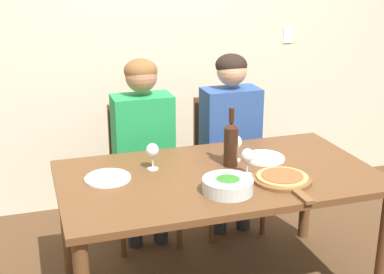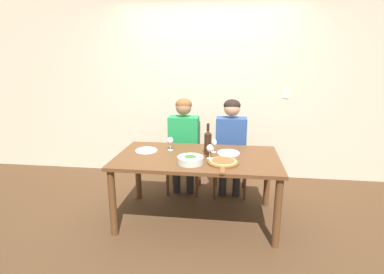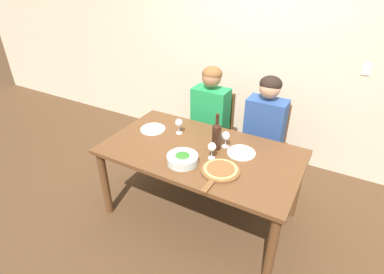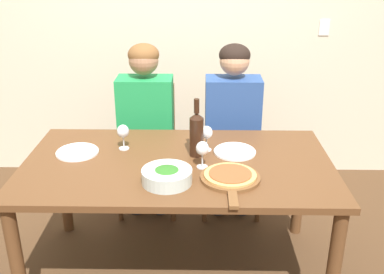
{
  "view_description": "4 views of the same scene",
  "coord_description": "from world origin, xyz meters",
  "px_view_note": "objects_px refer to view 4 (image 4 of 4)",
  "views": [
    {
      "loc": [
        -0.95,
        -2.5,
        1.84
      ],
      "look_at": [
        -0.11,
        0.13,
        0.91
      ],
      "focal_mm": 50.0,
      "sensor_mm": 36.0,
      "label": 1
    },
    {
      "loc": [
        0.33,
        -2.99,
        1.72
      ],
      "look_at": [
        -0.06,
        0.07,
        0.92
      ],
      "focal_mm": 28.0,
      "sensor_mm": 36.0,
      "label": 2
    },
    {
      "loc": [
        1.0,
        -1.96,
        2.14
      ],
      "look_at": [
        -0.11,
        0.03,
        0.82
      ],
      "focal_mm": 28.0,
      "sensor_mm": 36.0,
      "label": 3
    },
    {
      "loc": [
        0.12,
        -2.24,
        1.82
      ],
      "look_at": [
        0.08,
        0.05,
        0.86
      ],
      "focal_mm": 42.0,
      "sensor_mm": 36.0,
      "label": 4
    }
  ],
  "objects_px": {
    "person_man": "(233,115)",
    "wine_glass_centre": "(202,150)",
    "chair_left": "(149,142)",
    "person_woman": "(146,115)",
    "dinner_plate_right": "(235,151)",
    "pizza_on_board": "(230,177)",
    "wine_glass_right": "(207,134)",
    "wine_glass_left": "(123,132)",
    "wine_bottle": "(197,133)",
    "dinner_plate_left": "(77,152)",
    "chair_right": "(231,142)",
    "broccoli_bowl": "(167,176)"
  },
  "relations": [
    {
      "from": "chair_right",
      "to": "wine_glass_right",
      "type": "distance_m",
      "value": 0.75
    },
    {
      "from": "wine_bottle",
      "to": "pizza_on_board",
      "type": "height_order",
      "value": "wine_bottle"
    },
    {
      "from": "wine_glass_right",
      "to": "broccoli_bowl",
      "type": "bearing_deg",
      "value": -117.06
    },
    {
      "from": "person_man",
      "to": "wine_glass_centre",
      "type": "xyz_separation_m",
      "value": [
        -0.21,
        -0.76,
        0.08
      ]
    },
    {
      "from": "chair_right",
      "to": "person_woman",
      "type": "xyz_separation_m",
      "value": [
        -0.61,
        -0.11,
        0.25
      ]
    },
    {
      "from": "person_woman",
      "to": "wine_glass_left",
      "type": "height_order",
      "value": "person_woman"
    },
    {
      "from": "chair_left",
      "to": "wine_glass_left",
      "type": "bearing_deg",
      "value": -96.14
    },
    {
      "from": "chair_left",
      "to": "wine_glass_left",
      "type": "relative_size",
      "value": 6.08
    },
    {
      "from": "dinner_plate_right",
      "to": "wine_glass_right",
      "type": "distance_m",
      "value": 0.19
    },
    {
      "from": "chair_left",
      "to": "person_woman",
      "type": "relative_size",
      "value": 0.74
    },
    {
      "from": "dinner_plate_left",
      "to": "wine_glass_left",
      "type": "distance_m",
      "value": 0.28
    },
    {
      "from": "wine_glass_left",
      "to": "wine_glass_right",
      "type": "xyz_separation_m",
      "value": [
        0.48,
        -0.01,
        0.0
      ]
    },
    {
      "from": "dinner_plate_right",
      "to": "wine_glass_centre",
      "type": "relative_size",
      "value": 1.61
    },
    {
      "from": "wine_glass_centre",
      "to": "chair_right",
      "type": "bearing_deg",
      "value": 76.13
    },
    {
      "from": "person_woman",
      "to": "wine_glass_centre",
      "type": "height_order",
      "value": "person_woman"
    },
    {
      "from": "broccoli_bowl",
      "to": "dinner_plate_right",
      "type": "distance_m",
      "value": 0.52
    },
    {
      "from": "wine_glass_centre",
      "to": "wine_bottle",
      "type": "bearing_deg",
      "value": 101.75
    },
    {
      "from": "chair_left",
      "to": "chair_right",
      "type": "bearing_deg",
      "value": 0.0
    },
    {
      "from": "person_man",
      "to": "dinner_plate_left",
      "type": "relative_size",
      "value": 5.14
    },
    {
      "from": "person_woman",
      "to": "person_man",
      "type": "relative_size",
      "value": 1.0
    },
    {
      "from": "dinner_plate_right",
      "to": "wine_bottle",
      "type": "bearing_deg",
      "value": -170.76
    },
    {
      "from": "chair_right",
      "to": "person_woman",
      "type": "height_order",
      "value": "person_woman"
    },
    {
      "from": "person_woman",
      "to": "wine_bottle",
      "type": "height_order",
      "value": "person_woman"
    },
    {
      "from": "dinner_plate_left",
      "to": "pizza_on_board",
      "type": "height_order",
      "value": "pizza_on_board"
    },
    {
      "from": "person_man",
      "to": "wine_bottle",
      "type": "bearing_deg",
      "value": -112.24
    },
    {
      "from": "dinner_plate_left",
      "to": "person_man",
      "type": "bearing_deg",
      "value": 32.32
    },
    {
      "from": "dinner_plate_left",
      "to": "wine_glass_right",
      "type": "relative_size",
      "value": 1.61
    },
    {
      "from": "dinner_plate_left",
      "to": "wine_glass_left",
      "type": "height_order",
      "value": "wine_glass_left"
    },
    {
      "from": "wine_glass_left",
      "to": "broccoli_bowl",
      "type": "bearing_deg",
      "value": -55.39
    },
    {
      "from": "chair_left",
      "to": "wine_bottle",
      "type": "bearing_deg",
      "value": -63.27
    },
    {
      "from": "person_man",
      "to": "wine_bottle",
      "type": "relative_size",
      "value": 3.71
    },
    {
      "from": "broccoli_bowl",
      "to": "pizza_on_board",
      "type": "height_order",
      "value": "broccoli_bowl"
    },
    {
      "from": "chair_right",
      "to": "dinner_plate_left",
      "type": "bearing_deg",
      "value": -143.18
    },
    {
      "from": "person_man",
      "to": "wine_bottle",
      "type": "xyz_separation_m",
      "value": [
        -0.25,
        -0.6,
        0.11
      ]
    },
    {
      "from": "person_man",
      "to": "pizza_on_board",
      "type": "relative_size",
      "value": 2.79
    },
    {
      "from": "chair_right",
      "to": "person_man",
      "type": "xyz_separation_m",
      "value": [
        0.0,
        -0.11,
        0.25
      ]
    },
    {
      "from": "broccoli_bowl",
      "to": "dinner_plate_left",
      "type": "xyz_separation_m",
      "value": [
        -0.54,
        0.34,
        -0.03
      ]
    },
    {
      "from": "wine_bottle",
      "to": "wine_glass_right",
      "type": "xyz_separation_m",
      "value": [
        0.06,
        0.07,
        -0.03
      ]
    },
    {
      "from": "wine_bottle",
      "to": "wine_glass_left",
      "type": "height_order",
      "value": "wine_bottle"
    },
    {
      "from": "person_woman",
      "to": "dinner_plate_left",
      "type": "xyz_separation_m",
      "value": [
        -0.33,
        -0.59,
        -0.01
      ]
    },
    {
      "from": "pizza_on_board",
      "to": "wine_glass_centre",
      "type": "relative_size",
      "value": 2.96
    },
    {
      "from": "dinner_plate_right",
      "to": "wine_glass_right",
      "type": "bearing_deg",
      "value": 168.85
    },
    {
      "from": "chair_right",
      "to": "pizza_on_board",
      "type": "xyz_separation_m",
      "value": [
        -0.07,
        -1.01,
        0.24
      ]
    },
    {
      "from": "broccoli_bowl",
      "to": "pizza_on_board",
      "type": "xyz_separation_m",
      "value": [
        0.32,
        0.03,
        -0.02
      ]
    },
    {
      "from": "person_man",
      "to": "wine_glass_centre",
      "type": "height_order",
      "value": "person_man"
    },
    {
      "from": "wine_bottle",
      "to": "dinner_plate_left",
      "type": "bearing_deg",
      "value": 178.86
    },
    {
      "from": "person_woman",
      "to": "wine_glass_centre",
      "type": "xyz_separation_m",
      "value": [
        0.39,
        -0.76,
        0.08
      ]
    },
    {
      "from": "pizza_on_board",
      "to": "wine_glass_right",
      "type": "bearing_deg",
      "value": 107.82
    },
    {
      "from": "wine_bottle",
      "to": "wine_glass_centre",
      "type": "distance_m",
      "value": 0.16
    },
    {
      "from": "dinner_plate_right",
      "to": "wine_glass_left",
      "type": "xyz_separation_m",
      "value": [
        -0.65,
        0.04,
        0.1
      ]
    }
  ]
}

